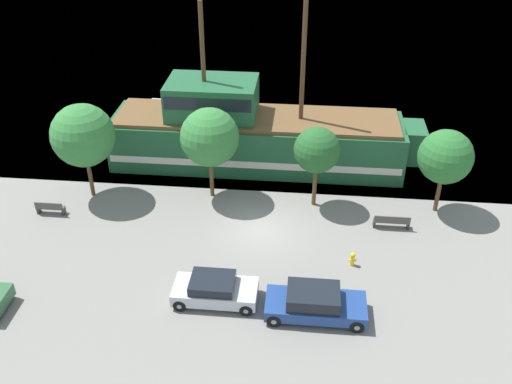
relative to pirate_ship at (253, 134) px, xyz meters
The scene contains 13 objects.
ground_plane 7.91m from the pirate_ship, 80.46° to the right, with size 160.00×160.00×0.00m, color gray.
water_surface 36.56m from the pirate_ship, 88.02° to the left, with size 80.00×80.00×0.00m, color slate.
pirate_ship is the anchor object (origin of this frame).
moored_boat_dockside 8.74m from the pirate_ship, 140.17° to the left, with size 6.59×1.92×1.61m.
parked_car_curb_front 13.39m from the pirate_ship, 91.80° to the right, with size 3.93×1.90×1.29m.
parked_car_curb_rear 14.52m from the pirate_ship, 72.91° to the right, with size 4.57×1.99×1.44m.
fire_hydrant 11.92m from the pirate_ship, 58.66° to the right, with size 0.42×0.25×0.76m.
bench_promenade_east 13.23m from the pirate_ship, 146.88° to the right, with size 1.62×0.45×0.85m.
bench_promenade_west 10.85m from the pirate_ship, 38.19° to the right, with size 1.98×0.45×0.85m.
tree_row_east 10.66m from the pirate_ship, 152.02° to the right, with size 3.66×3.66×5.87m.
tree_row_mideast 5.04m from the pirate_ship, 115.70° to the right, with size 3.41×3.41×5.64m.
tree_row_midwest 6.37m from the pirate_ship, 48.52° to the right, with size 2.62×2.62×4.95m.
tree_row_west 12.16m from the pirate_ship, 22.20° to the right, with size 3.04×3.04×5.07m.
Camera 1 is at (2.20, -25.49, 18.77)m, focal length 40.00 mm.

